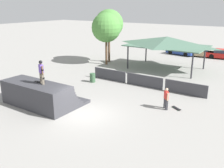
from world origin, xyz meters
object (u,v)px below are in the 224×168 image
tree_far_back (106,28)px  parked_car_red (222,54)px  skater_on_deck (41,71)px  skateboard_on_ground (177,108)px  bystander_walking (166,97)px  parked_car_tan (201,52)px  trash_bin (93,78)px  tree_beside_pavilion (109,24)px  skateboard_on_deck (40,82)px  parked_car_blue (180,51)px

tree_far_back → parked_car_red: size_ratio=1.48×
skater_on_deck → skateboard_on_ground: skater_on_deck is taller
skater_on_deck → skateboard_on_ground: (8.09, 4.92, -2.65)m
skater_on_deck → skateboard_on_ground: size_ratio=2.06×
skateboard_on_ground → tree_far_back: tree_far_back is taller
bystander_walking → parked_car_tan: 20.77m
tree_far_back → trash_bin: bearing=-65.1°
skateboard_on_ground → tree_beside_pavilion: (-12.64, 9.99, 4.70)m
bystander_walking → skateboard_on_ground: bearing=-100.3°
skateboard_on_ground → skater_on_deck: bearing=-116.3°
skateboard_on_deck → trash_bin: 6.73m
skater_on_deck → parked_car_red: bearing=96.6°
tree_beside_pavilion → tree_far_back: 1.51m
skater_on_deck → parked_car_red: skater_on_deck is taller
skateboard_on_deck → parked_car_blue: 24.66m
bystander_walking → tree_beside_pavilion: bearing=6.2°
parked_car_tan → parked_car_red: (2.84, 0.10, -0.00)m
parked_car_blue → parked_car_tan: (2.83, 0.32, 0.00)m
bystander_walking → parked_car_tan: bystander_walking is taller
skateboard_on_deck → parked_car_tan: (4.72, 24.87, -1.20)m
skater_on_deck → bystander_walking: 8.86m
parked_car_red → tree_far_back: bearing=-137.9°
parked_car_red → skateboard_on_deck: bearing=-110.8°
tree_beside_pavilion → tree_far_back: size_ratio=1.06×
skateboard_on_ground → trash_bin: bearing=-159.0°
parked_car_blue → tree_far_back: bearing=-105.5°
skateboard_on_deck → tree_far_back: 14.11m
skateboard_on_ground → parked_car_tan: (-3.79, 20.10, 0.54)m
skateboard_on_deck → parked_car_tan: bearing=63.3°
skater_on_deck → skateboard_on_deck: size_ratio=1.96×
parked_car_tan → parked_car_red: 2.84m
trash_bin → tree_beside_pavilion: bearing=114.3°
skater_on_deck → parked_car_tan: skater_on_deck is taller
tree_far_back → parked_car_blue: (5.47, 11.17, -3.84)m
trash_bin → parked_car_tan: parked_car_tan is taller
skater_on_deck → bystander_walking: (7.41, 4.49, -1.84)m
skateboard_on_deck → skateboard_on_ground: skateboard_on_deck is taller
trash_bin → parked_car_blue: size_ratio=0.20×
parked_car_blue → skateboard_on_ground: bearing=-60.9°
skater_on_deck → parked_car_tan: (4.30, 25.02, -2.10)m
skateboard_on_deck → skateboard_on_ground: 9.90m
bystander_walking → tree_far_back: tree_far_back is taller
skateboard_on_ground → trash_bin: (-8.94, 1.81, 0.37)m
bystander_walking → parked_car_blue: size_ratio=0.36×
bystander_walking → parked_car_tan: (-3.11, 20.53, -0.26)m
skateboard_on_ground → parked_car_red: (-0.95, 20.20, 0.54)m
skateboard_on_ground → parked_car_blue: size_ratio=0.19×
trash_bin → parked_car_blue: (2.32, 17.98, 0.18)m
skater_on_deck → trash_bin: (-0.85, 6.73, -2.28)m
skateboard_on_ground → parked_car_blue: (-6.62, 19.79, 0.54)m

